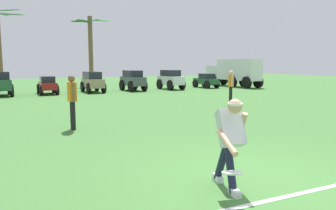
{
  "coord_description": "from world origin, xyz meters",
  "views": [
    {
      "loc": [
        -3.77,
        -3.98,
        1.89
      ],
      "look_at": [
        -0.24,
        2.9,
        0.9
      ],
      "focal_mm": 35.0,
      "sensor_mm": 36.0,
      "label": 1
    }
  ],
  "objects_px": {
    "parked_car_slot_d": "(93,81)",
    "parked_car_slot_g": "(206,80)",
    "parked_car_slot_b": "(1,83)",
    "parked_car_slot_c": "(48,85)",
    "box_truck": "(234,71)",
    "teammate_midfield": "(231,84)",
    "frisbee_in_flight": "(232,173)",
    "parked_car_slot_f": "(171,79)",
    "palm_tree_right_of_centre": "(90,46)",
    "frisbee_thrower": "(230,139)",
    "parked_car_slot_e": "(133,80)",
    "teammate_near_sideline": "(72,97)"
  },
  "relations": [
    {
      "from": "parked_car_slot_e",
      "to": "frisbee_thrower",
      "type": "bearing_deg",
      "value": -106.62
    },
    {
      "from": "frisbee_thrower",
      "to": "teammate_midfield",
      "type": "xyz_separation_m",
      "value": [
        6.52,
        8.34,
        0.15
      ]
    },
    {
      "from": "frisbee_thrower",
      "to": "teammate_near_sideline",
      "type": "bearing_deg",
      "value": 101.43
    },
    {
      "from": "parked_car_slot_e",
      "to": "frisbee_in_flight",
      "type": "bearing_deg",
      "value": -107.13
    },
    {
      "from": "teammate_midfield",
      "to": "parked_car_slot_d",
      "type": "height_order",
      "value": "teammate_midfield"
    },
    {
      "from": "frisbee_thrower",
      "to": "frisbee_in_flight",
      "type": "height_order",
      "value": "frisbee_thrower"
    },
    {
      "from": "frisbee_in_flight",
      "to": "box_truck",
      "type": "distance_m",
      "value": 23.17
    },
    {
      "from": "box_truck",
      "to": "palm_tree_right_of_centre",
      "type": "bearing_deg",
      "value": 150.72
    },
    {
      "from": "teammate_near_sideline",
      "to": "parked_car_slot_b",
      "type": "xyz_separation_m",
      "value": [
        -1.77,
        11.84,
        -0.2
      ]
    },
    {
      "from": "frisbee_in_flight",
      "to": "parked_car_slot_g",
      "type": "relative_size",
      "value": 0.16
    },
    {
      "from": "frisbee_in_flight",
      "to": "palm_tree_right_of_centre",
      "type": "xyz_separation_m",
      "value": [
        4.14,
        23.89,
        2.82
      ]
    },
    {
      "from": "frisbee_in_flight",
      "to": "box_truck",
      "type": "xyz_separation_m",
      "value": [
        14.41,
        18.14,
        0.77
      ]
    },
    {
      "from": "frisbee_in_flight",
      "to": "parked_car_slot_f",
      "type": "xyz_separation_m",
      "value": [
        8.41,
        17.83,
        0.28
      ]
    },
    {
      "from": "frisbee_in_flight",
      "to": "palm_tree_right_of_centre",
      "type": "bearing_deg",
      "value": 80.16
    },
    {
      "from": "frisbee_in_flight",
      "to": "parked_car_slot_g",
      "type": "bearing_deg",
      "value": 57.16
    },
    {
      "from": "frisbee_thrower",
      "to": "parked_car_slot_f",
      "type": "height_order",
      "value": "parked_car_slot_f"
    },
    {
      "from": "teammate_near_sideline",
      "to": "parked_car_slot_g",
      "type": "relative_size",
      "value": 0.7
    },
    {
      "from": "box_truck",
      "to": "parked_car_slot_b",
      "type": "bearing_deg",
      "value": -179.55
    },
    {
      "from": "parked_car_slot_d",
      "to": "box_truck",
      "type": "bearing_deg",
      "value": 0.57
    },
    {
      "from": "parked_car_slot_b",
      "to": "parked_car_slot_e",
      "type": "relative_size",
      "value": 1.0
    },
    {
      "from": "parked_car_slot_b",
      "to": "parked_car_slot_d",
      "type": "xyz_separation_m",
      "value": [
        5.36,
        0.02,
        -0.02
      ]
    },
    {
      "from": "parked_car_slot_g",
      "to": "palm_tree_right_of_centre",
      "type": "distance_m",
      "value": 9.91
    },
    {
      "from": "frisbee_thrower",
      "to": "palm_tree_right_of_centre",
      "type": "height_order",
      "value": "palm_tree_right_of_centre"
    },
    {
      "from": "parked_car_slot_g",
      "to": "box_truck",
      "type": "height_order",
      "value": "box_truck"
    },
    {
      "from": "parked_car_slot_b",
      "to": "parked_car_slot_c",
      "type": "bearing_deg",
      "value": -1.44
    },
    {
      "from": "frisbee_thrower",
      "to": "parked_car_slot_f",
      "type": "bearing_deg",
      "value": 64.98
    },
    {
      "from": "parked_car_slot_d",
      "to": "frisbee_in_flight",
      "type": "bearing_deg",
      "value": -98.67
    },
    {
      "from": "teammate_near_sideline",
      "to": "box_truck",
      "type": "distance_m",
      "value": 19.39
    },
    {
      "from": "teammate_near_sideline",
      "to": "palm_tree_right_of_centre",
      "type": "bearing_deg",
      "value": 74.3
    },
    {
      "from": "frisbee_thrower",
      "to": "parked_car_slot_e",
      "type": "distance_m",
      "value": 18.27
    },
    {
      "from": "teammate_near_sideline",
      "to": "parked_car_slot_f",
      "type": "bearing_deg",
      "value": 51.57
    },
    {
      "from": "teammate_midfield",
      "to": "parked_car_slot_g",
      "type": "height_order",
      "value": "teammate_midfield"
    },
    {
      "from": "parked_car_slot_c",
      "to": "parked_car_slot_e",
      "type": "xyz_separation_m",
      "value": [
        5.6,
        0.02,
        0.18
      ]
    },
    {
      "from": "parked_car_slot_g",
      "to": "parked_car_slot_e",
      "type": "bearing_deg",
      "value": 179.4
    },
    {
      "from": "parked_car_slot_d",
      "to": "palm_tree_right_of_centre",
      "type": "bearing_deg",
      "value": 76.63
    },
    {
      "from": "palm_tree_right_of_centre",
      "to": "parked_car_slot_d",
      "type": "bearing_deg",
      "value": -103.37
    },
    {
      "from": "frisbee_in_flight",
      "to": "teammate_midfield",
      "type": "height_order",
      "value": "teammate_midfield"
    },
    {
      "from": "parked_car_slot_f",
      "to": "parked_car_slot_d",
      "type": "bearing_deg",
      "value": 178.03
    },
    {
      "from": "teammate_midfield",
      "to": "teammate_near_sideline",
      "type": "bearing_deg",
      "value": -161.03
    },
    {
      "from": "parked_car_slot_c",
      "to": "parked_car_slot_f",
      "type": "xyz_separation_m",
      "value": [
        8.48,
        -0.11,
        0.18
      ]
    },
    {
      "from": "parked_car_slot_g",
      "to": "parked_car_slot_c",
      "type": "bearing_deg",
      "value": 179.8
    },
    {
      "from": "teammate_midfield",
      "to": "parked_car_slot_b",
      "type": "height_order",
      "value": "teammate_midfield"
    },
    {
      "from": "palm_tree_right_of_centre",
      "to": "parked_car_slot_f",
      "type": "bearing_deg",
      "value": -54.84
    },
    {
      "from": "parked_car_slot_f",
      "to": "box_truck",
      "type": "xyz_separation_m",
      "value": [
        5.99,
        0.31,
        0.49
      ]
    },
    {
      "from": "parked_car_slot_d",
      "to": "parked_car_slot_g",
      "type": "bearing_deg",
      "value": -0.8
    },
    {
      "from": "teammate_near_sideline",
      "to": "parked_car_slot_g",
      "type": "xyz_separation_m",
      "value": [
        12.4,
        11.74,
        -0.38
      ]
    },
    {
      "from": "frisbee_in_flight",
      "to": "parked_car_slot_c",
      "type": "bearing_deg",
      "value": 90.19
    },
    {
      "from": "frisbee_in_flight",
      "to": "parked_car_slot_e",
      "type": "relative_size",
      "value": 0.15
    },
    {
      "from": "frisbee_in_flight",
      "to": "parked_car_slot_d",
      "type": "bearing_deg",
      "value": 81.33
    },
    {
      "from": "teammate_midfield",
      "to": "parked_car_slot_d",
      "type": "bearing_deg",
      "value": 113.86
    }
  ]
}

